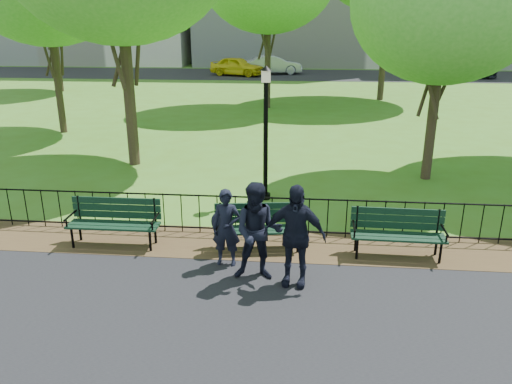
# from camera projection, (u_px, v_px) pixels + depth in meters

# --- Properties ---
(ground) EXTENTS (120.00, 120.00, 0.00)m
(ground) POSITION_uv_depth(u_px,v_px,m) (254.00, 280.00, 9.11)
(ground) COLOR #41671B
(dirt_strip) EXTENTS (60.00, 1.60, 0.01)m
(dirt_strip) POSITION_uv_depth(u_px,v_px,m) (261.00, 244.00, 10.52)
(dirt_strip) COLOR #3B2918
(dirt_strip) RESTS_ON ground
(far_street) EXTENTS (70.00, 9.00, 0.01)m
(far_street) POSITION_uv_depth(u_px,v_px,m) (295.00, 75.00, 42.00)
(far_street) COLOR black
(far_street) RESTS_ON ground
(iron_fence) EXTENTS (24.06, 0.06, 1.00)m
(iron_fence) POSITION_uv_depth(u_px,v_px,m) (263.00, 214.00, 10.83)
(iron_fence) COLOR black
(iron_fence) RESTS_ON ground
(park_bench_main) EXTENTS (1.88, 0.80, 1.02)m
(park_bench_main) POSITION_uv_depth(u_px,v_px,m) (244.00, 222.00, 10.10)
(park_bench_main) COLOR black
(park_bench_main) RESTS_ON ground
(park_bench_left_a) EXTENTS (1.90, 0.60, 1.07)m
(park_bench_left_a) POSITION_uv_depth(u_px,v_px,m) (115.00, 217.00, 10.37)
(park_bench_left_a) COLOR black
(park_bench_left_a) RESTS_ON ground
(park_bench_right_a) EXTENTS (1.85, 0.61, 1.04)m
(park_bench_right_a) POSITION_uv_depth(u_px,v_px,m) (398.00, 228.00, 9.87)
(park_bench_right_a) COLOR black
(park_bench_right_a) RESTS_ON ground
(lamppost) EXTENTS (0.31, 0.31, 3.44)m
(lamppost) POSITION_uv_depth(u_px,v_px,m) (266.00, 129.00, 12.58)
(lamppost) COLOR black
(lamppost) RESTS_ON ground
(tree_near_e) EXTENTS (5.07, 5.07, 7.06)m
(tree_near_e) POSITION_uv_depth(u_px,v_px,m) (446.00, 3.00, 13.27)
(tree_near_e) COLOR #2D2116
(tree_near_e) RESTS_ON ground
(person_left) EXTENTS (0.57, 0.39, 1.51)m
(person_left) POSITION_uv_depth(u_px,v_px,m) (226.00, 228.00, 9.45)
(person_left) COLOR black
(person_left) RESTS_ON asphalt_path
(person_mid) EXTENTS (0.90, 0.48, 1.83)m
(person_mid) POSITION_uv_depth(u_px,v_px,m) (258.00, 232.00, 8.88)
(person_mid) COLOR black
(person_mid) RESTS_ON asphalt_path
(person_right) EXTENTS (1.15, 0.61, 1.87)m
(person_right) POSITION_uv_depth(u_px,v_px,m) (295.00, 235.00, 8.68)
(person_right) COLOR black
(person_right) RESTS_ON asphalt_path
(taxi) EXTENTS (4.81, 3.22, 1.52)m
(taxi) POSITION_uv_depth(u_px,v_px,m) (237.00, 66.00, 41.00)
(taxi) COLOR yellow
(taxi) RESTS_ON far_street
(sedan_silver) EXTENTS (5.00, 2.72, 1.56)m
(sedan_silver) POSITION_uv_depth(u_px,v_px,m) (273.00, 65.00, 42.06)
(sedan_silver) COLOR #93959A
(sedan_silver) RESTS_ON far_street
(sedan_dark) EXTENTS (5.57, 3.79, 1.50)m
(sedan_dark) POSITION_uv_depth(u_px,v_px,m) (463.00, 68.00, 39.99)
(sedan_dark) COLOR black
(sedan_dark) RESTS_ON far_street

